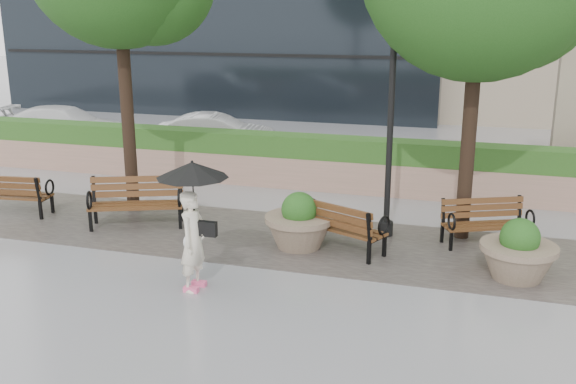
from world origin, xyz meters
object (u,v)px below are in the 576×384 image
(pedestrian, at_px, (193,213))
(bench_3, at_px, (485,232))
(bench_2, at_px, (339,236))
(car_left, at_px, (65,126))
(bench_0, at_px, (11,202))
(car_right, at_px, (216,134))
(bench_1, at_px, (137,212))
(planter_right, at_px, (518,256))
(lamppost, at_px, (390,144))
(planter_left, at_px, (299,226))

(pedestrian, bearing_deg, bench_3, -47.10)
(bench_2, bearing_deg, car_left, -8.84)
(bench_0, relative_size, car_right, 0.48)
(bench_2, bearing_deg, bench_3, -133.31)
(bench_0, height_order, pedestrian, pedestrian)
(bench_1, xyz_separation_m, pedestrian, (2.52, -2.55, 0.98))
(bench_1, bearing_deg, planter_right, -27.09)
(bench_2, xyz_separation_m, car_left, (-11.17, 7.29, 0.37))
(lamppost, bearing_deg, planter_right, -32.46)
(bench_2, bearing_deg, planter_right, -164.35)
(bench_1, height_order, bench_3, bench_1)
(lamppost, bearing_deg, bench_0, -172.93)
(bench_2, height_order, car_left, car_left)
(bench_0, distance_m, pedestrian, 6.22)
(bench_3, xyz_separation_m, lamppost, (-1.92, -0.02, 1.63))
(pedestrian, bearing_deg, lamppost, -31.58)
(planter_right, xyz_separation_m, pedestrian, (-5.03, -1.93, 0.86))
(planter_left, bearing_deg, pedestrian, -115.16)
(planter_right, bearing_deg, bench_1, 175.28)
(pedestrian, bearing_deg, bench_1, 49.67)
(planter_left, bearing_deg, bench_1, 176.32)
(car_left, bearing_deg, pedestrian, -146.98)
(bench_1, xyz_separation_m, car_right, (-1.30, 7.27, 0.33))
(bench_1, distance_m, bench_2, 4.37)
(car_right, bearing_deg, bench_3, -140.96)
(bench_1, height_order, pedestrian, pedestrian)
(bench_1, xyz_separation_m, bench_3, (7.02, 0.95, -0.04))
(bench_1, xyz_separation_m, car_left, (-6.80, 7.14, 0.35))
(planter_right, bearing_deg, lamppost, 147.54)
(planter_right, distance_m, pedestrian, 5.45)
(bench_0, distance_m, bench_1, 3.10)
(planter_left, relative_size, lamppost, 0.31)
(lamppost, relative_size, car_right, 1.11)
(planter_left, xyz_separation_m, pedestrian, (-1.09, -2.32, 0.85))
(planter_right, height_order, car_left, car_left)
(bench_1, distance_m, pedestrian, 3.72)
(car_right, bearing_deg, planter_right, -145.50)
(bench_0, xyz_separation_m, car_right, (1.80, 7.36, 0.35))
(bench_0, xyz_separation_m, pedestrian, (5.62, -2.46, 1.00))
(bench_1, bearing_deg, bench_3, -14.63)
(bench_1, distance_m, lamppost, 5.42)
(bench_1, xyz_separation_m, lamppost, (5.10, 0.93, 1.58))
(bench_1, height_order, lamppost, lamppost)
(bench_2, height_order, pedestrian, pedestrian)
(planter_left, height_order, lamppost, lamppost)
(bench_0, xyz_separation_m, bench_2, (7.47, -0.05, 0.00))
(bench_0, bearing_deg, pedestrian, 148.76)
(car_right, distance_m, pedestrian, 10.56)
(bench_3, distance_m, planter_left, 3.62)
(bench_2, relative_size, car_right, 0.50)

